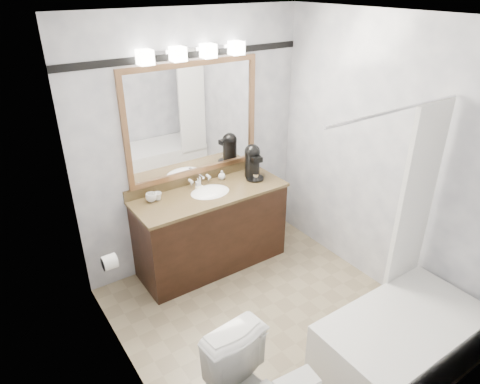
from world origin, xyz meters
name	(u,v)px	position (x,y,z in m)	size (l,w,h in m)	color
room	(277,195)	(0.00, 0.00, 1.25)	(2.42, 2.62, 2.52)	gray
vanity	(211,228)	(0.00, 1.02, 0.44)	(1.53, 0.58, 0.97)	black
mirror	(193,120)	(0.00, 1.28, 1.50)	(1.40, 0.04, 1.10)	#916541
vanity_light_bar	(193,52)	(0.00, 1.23, 2.13)	(1.02, 0.14, 0.12)	silver
accent_stripe	(190,55)	(0.00, 1.29, 2.10)	(2.40, 0.01, 0.06)	black
bathtub	(402,333)	(0.55, -0.90, 0.28)	(1.30, 0.75, 1.96)	white
tp_roll	(110,262)	(-1.14, 0.66, 0.70)	(0.12, 0.12, 0.11)	white
coffee_maker	(253,161)	(0.54, 1.06, 1.03)	(0.19, 0.23, 0.36)	black
cup_left	(151,197)	(-0.55, 1.16, 0.89)	(0.10, 0.10, 0.08)	white
cup_right	(158,196)	(-0.48, 1.16, 0.89)	(0.08, 0.08, 0.07)	white
soap_bottle_a	(198,183)	(-0.05, 1.16, 0.90)	(0.04, 0.05, 0.10)	white
soap_bottle_b	(222,175)	(0.25, 1.20, 0.90)	(0.08, 0.08, 0.10)	white
soap_bar	(200,188)	(-0.05, 1.13, 0.86)	(0.08, 0.05, 0.02)	beige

